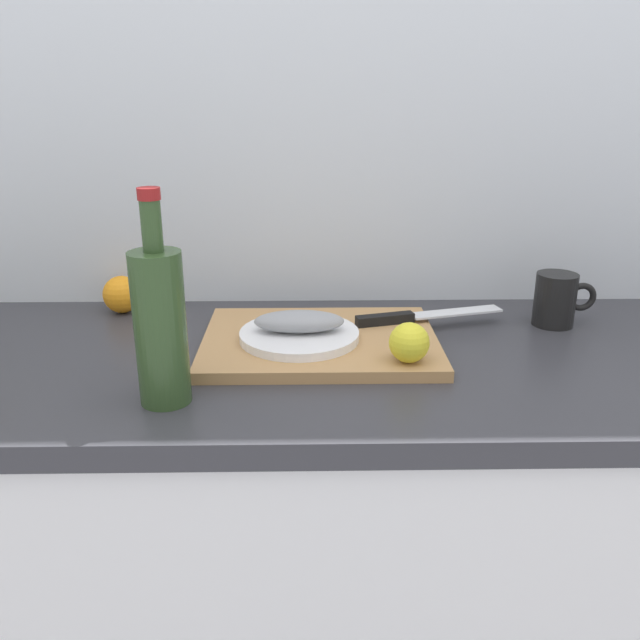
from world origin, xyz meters
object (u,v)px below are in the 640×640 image
Objects in this scene: coffee_mug_0 at (556,299)px; orange_0 at (122,294)px; cutting_board at (320,341)px; chef_knife at (412,317)px; wine_bottle at (160,324)px; lemon_0 at (409,343)px; white_plate at (299,335)px; fish_fillet at (299,321)px.

orange_0 is (-0.85, 0.09, -0.01)m from coffee_mug_0.
chef_knife reaches higher than cutting_board.
lemon_0 is at bearing 14.11° from wine_bottle.
wine_bottle reaches higher than white_plate.
wine_bottle is 0.75m from coffee_mug_0.
chef_knife is 0.58m from orange_0.
wine_bottle reaches higher than cutting_board.
lemon_0 is (0.18, -0.10, 0.02)m from white_plate.
chef_knife is at bearing 23.39° from cutting_board.
orange_0 is at bearing 149.76° from fish_fillet.
lemon_0 is 0.86× the size of orange_0.
chef_knife is at bearing 35.12° from wine_bottle.
cutting_board is 3.49× the size of coffee_mug_0.
cutting_board is 0.33m from wine_bottle.
orange_0 is (-0.40, 0.20, 0.03)m from cutting_board.
chef_knife reaches higher than white_plate.
coffee_mug_0 is at bearing 13.09° from cutting_board.
coffee_mug_0 is at bearing 13.81° from white_plate.
fish_fillet reaches higher than chef_knife.
fish_fillet is at bearing -171.67° from chef_knife.
cutting_board is at bearing -166.91° from coffee_mug_0.
wine_bottle is 2.64× the size of coffee_mug_0.
white_plate is 0.03m from fish_fillet.
orange_0 is at bearing 173.94° from coffee_mug_0.
white_plate is at bearing 45.03° from wine_bottle.
coffee_mug_0 reaches higher than cutting_board.
lemon_0 is at bearing -29.75° from white_plate.
lemon_0 is 0.55× the size of coffee_mug_0.
fish_fillet is 0.50m from coffee_mug_0.
coffee_mug_0 reaches higher than fish_fillet.
wine_bottle is (-0.23, -0.21, 0.11)m from cutting_board.
coffee_mug_0 is (0.28, 0.03, 0.02)m from chef_knife.
fish_fillet is 0.28m from wine_bottle.
chef_knife is at bearing 23.21° from white_plate.
orange_0 is at bearing 149.92° from lemon_0.
wine_bottle reaches higher than chef_knife.
white_plate is 0.72× the size of chef_knife.
lemon_0 is at bearing -30.08° from orange_0.
fish_fillet is (-0.04, -0.01, 0.04)m from cutting_board.
fish_fillet reaches higher than cutting_board.
wine_bottle is at bearing -165.89° from lemon_0.
white_plate is at bearing -157.66° from cutting_board.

